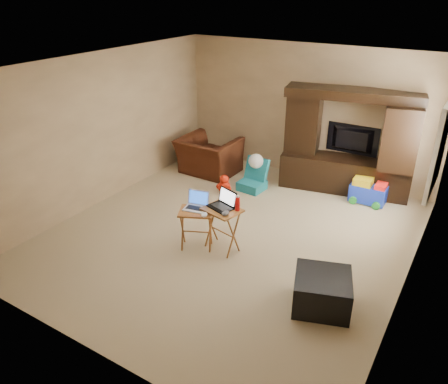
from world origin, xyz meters
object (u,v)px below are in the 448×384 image
Objects in this scene: tray_table_left at (196,229)px; mouse_left at (204,215)px; ottoman at (322,291)px; tray_table_right at (222,229)px; water_bottle at (238,204)px; child_rocker at (252,175)px; mouse_right at (226,213)px; entertainment_center at (348,142)px; television at (351,140)px; laptop_left at (195,202)px; laptop_right at (220,200)px; recliner at (209,156)px; plush_toy at (224,184)px; push_toy at (368,191)px.

tray_table_left is 4.92× the size of mouse_left.
tray_table_right is (-1.64, 0.43, 0.12)m from ottoman.
water_bottle reaches higher than tray_table_left.
child_rocker is 4.44× the size of mouse_right.
entertainment_center reaches higher than mouse_left.
entertainment_center is 3.88× the size of child_rocker.
child_rocker is at bearing 118.48° from tray_table_right.
television is at bearing 78.45° from entertainment_center.
ottoman is 1.99m from tray_table_left.
ottoman is (2.21, -2.39, -0.08)m from child_rocker.
laptop_left is at bearing -148.41° from tray_table_right.
laptop_right reaches higher than mouse_left.
recliner is (-2.53, -0.84, -0.53)m from television.
entertainment_center is at bearing 43.22° from tray_table_left.
tray_table_right is 5.31× the size of mouse_left.
plush_toy is (-1.78, -1.47, -0.71)m from television.
television is 1.57× the size of tray_table_left.
entertainment_center is at bearing 56.01° from laptop_left.
push_toy is at bearing 45.02° from laptop_left.
entertainment_center is 2.67m from recliner.
laptop_left is 2.39× the size of mouse_right.
push_toy is 3.23m from laptop_left.
push_toy is 1.80× the size of laptop_right.
tray_table_right is 3.25× the size of water_bottle.
recliner is 2.88m from water_bottle.
ottoman is at bearing -20.31° from laptop_left.
television is 3.27m from mouse_right.
mouse_left is 0.61× the size of water_bottle.
tray_table_right reaches higher than tray_table_left.
laptop_left is (-0.36, -0.13, 0.40)m from tray_table_right.
tray_table_right reaches higher than plush_toy.
television is at bearing 42.52° from child_rocker.
entertainment_center reaches higher than tray_table_right.
child_rocker is 3.26m from ottoman.
plush_toy is at bearing 141.01° from recliner.
entertainment_center is 3.50× the size of tray_table_right.
television is 7.72× the size of mouse_left.
television is at bearing 77.31° from mouse_right.
ottoman is 4.92× the size of mouse_right.
push_toy is 1.02× the size of tray_table_left.
television is 1.61× the size of child_rocker.
entertainment_center is at bearing 89.63° from television.
mouse_right is (-0.72, -2.96, -0.25)m from entertainment_center.
push_toy is at bearing -172.66° from recliner.
water_bottle is at bearing 31.81° from laptop_right.
water_bottle is (0.53, 0.24, 0.45)m from tray_table_left.
laptop_right reaches higher than ottoman.
tray_table_left is 3.01× the size of water_bottle.
laptop_right reaches higher than child_rocker.
water_bottle reaches higher than recliner.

